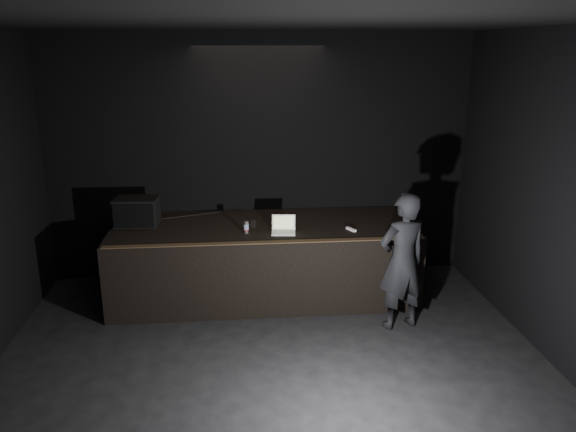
{
  "coord_description": "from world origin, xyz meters",
  "views": [
    {
      "loc": [
        -0.33,
        -4.41,
        3.28
      ],
      "look_at": [
        0.29,
        2.3,
        1.25
      ],
      "focal_mm": 35.0,
      "sensor_mm": 36.0,
      "label": 1
    }
  ],
  "objects_px": {
    "laptop": "(284,228)",
    "person": "(402,262)",
    "stage_riser": "(264,260)",
    "stage_monitor": "(137,212)",
    "beer_can": "(246,227)"
  },
  "relations": [
    {
      "from": "stage_monitor",
      "to": "laptop",
      "type": "height_order",
      "value": "stage_monitor"
    },
    {
      "from": "stage_riser",
      "to": "person",
      "type": "height_order",
      "value": "person"
    },
    {
      "from": "stage_riser",
      "to": "beer_can",
      "type": "relative_size",
      "value": 25.4
    },
    {
      "from": "beer_can",
      "to": "laptop",
      "type": "bearing_deg",
      "value": -0.79
    },
    {
      "from": "stage_riser",
      "to": "stage_monitor",
      "type": "relative_size",
      "value": 6.87
    },
    {
      "from": "stage_monitor",
      "to": "laptop",
      "type": "distance_m",
      "value": 1.98
    },
    {
      "from": "stage_monitor",
      "to": "laptop",
      "type": "relative_size",
      "value": 1.78
    },
    {
      "from": "stage_monitor",
      "to": "person",
      "type": "distance_m",
      "value": 3.51
    },
    {
      "from": "laptop",
      "to": "person",
      "type": "relative_size",
      "value": 0.19
    },
    {
      "from": "stage_riser",
      "to": "laptop",
      "type": "relative_size",
      "value": 12.25
    },
    {
      "from": "stage_monitor",
      "to": "beer_can",
      "type": "distance_m",
      "value": 1.52
    },
    {
      "from": "laptop",
      "to": "beer_can",
      "type": "xyz_separation_m",
      "value": [
        -0.48,
        0.01,
        0.02
      ]
    },
    {
      "from": "laptop",
      "to": "beer_can",
      "type": "bearing_deg",
      "value": -174.82
    },
    {
      "from": "stage_monitor",
      "to": "beer_can",
      "type": "xyz_separation_m",
      "value": [
        1.44,
        -0.47,
        -0.11
      ]
    },
    {
      "from": "laptop",
      "to": "person",
      "type": "height_order",
      "value": "person"
    }
  ]
}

